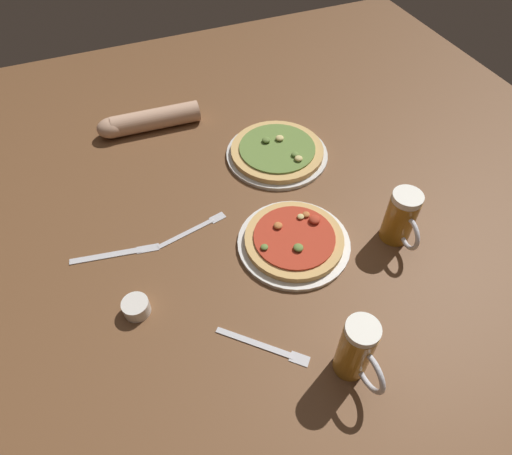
{
  "coord_description": "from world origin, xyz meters",
  "views": [
    {
      "loc": [
        -0.29,
        -0.72,
        0.93
      ],
      "look_at": [
        0.0,
        0.0,
        0.02
      ],
      "focal_mm": 30.65,
      "sensor_mm": 36.0,
      "label": 1
    }
  ],
  "objects": [
    {
      "name": "knife_right",
      "position": [
        -0.38,
        0.07,
        0.0
      ],
      "size": [
        0.23,
        0.06,
        0.01
      ],
      "color": "silver",
      "rests_on": "ground_plane"
    },
    {
      "name": "fork_spare",
      "position": [
        -0.11,
        -0.32,
        0.0
      ],
      "size": [
        0.18,
        0.17,
        0.01
      ],
      "color": "silver",
      "rests_on": "ground_plane"
    },
    {
      "name": "beer_mug_amber",
      "position": [
        0.04,
        -0.44,
        0.09
      ],
      "size": [
        0.07,
        0.13,
        0.18
      ],
      "color": "#B27A23",
      "rests_on": "ground_plane"
    },
    {
      "name": "diner_arm",
      "position": [
        -0.18,
        0.57,
        0.04
      ],
      "size": [
        0.35,
        0.09,
        0.07
      ],
      "color": "tan",
      "rests_on": "ground_plane"
    },
    {
      "name": "pizza_plate_far",
      "position": [
        0.19,
        0.27,
        0.02
      ],
      "size": [
        0.33,
        0.33,
        0.05
      ],
      "color": "silver",
      "rests_on": "ground_plane"
    },
    {
      "name": "beer_mug_dark",
      "position": [
        0.35,
        -0.16,
        0.08
      ],
      "size": [
        0.08,
        0.14,
        0.16
      ],
      "color": "#9E6619",
      "rests_on": "ground_plane"
    },
    {
      "name": "ground_plane",
      "position": [
        0.0,
        0.0,
        -0.01
      ],
      "size": [
        2.4,
        2.4,
        0.03
      ],
      "primitive_type": "cube",
      "color": "brown"
    },
    {
      "name": "fork_left",
      "position": [
        -0.16,
        0.07,
        0.0
      ],
      "size": [
        0.21,
        0.07,
        0.01
      ],
      "color": "silver",
      "rests_on": "ground_plane"
    },
    {
      "name": "pizza_plate_near",
      "position": [
        0.08,
        -0.08,
        0.02
      ],
      "size": [
        0.3,
        0.3,
        0.05
      ],
      "color": "silver",
      "rests_on": "ground_plane"
    },
    {
      "name": "ramekin_sauce",
      "position": [
        -0.36,
        -0.12,
        0.02
      ],
      "size": [
        0.06,
        0.06,
        0.04
      ],
      "primitive_type": "cylinder",
      "color": "silver",
      "rests_on": "ground_plane"
    }
  ]
}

